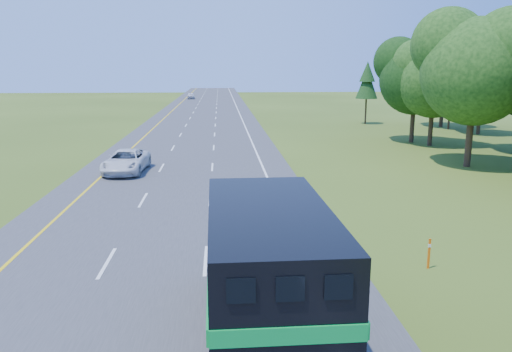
% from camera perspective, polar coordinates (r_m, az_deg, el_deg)
% --- Properties ---
extents(road, '(15.00, 260.00, 0.04)m').
position_cam_1_polar(road, '(48.35, -6.99, 3.76)').
color(road, '#38383A').
rests_on(road, ground).
extents(lane_markings, '(11.15, 260.00, 0.01)m').
position_cam_1_polar(lane_markings, '(48.35, -7.00, 3.79)').
color(lane_markings, yellow).
rests_on(lane_markings, road).
extents(horse_truck, '(2.95, 8.97, 3.95)m').
position_cam_1_polar(horse_truck, '(12.77, 1.10, -10.72)').
color(horse_truck, black).
rests_on(horse_truck, road).
extents(white_suv, '(2.84, 5.66, 1.54)m').
position_cam_1_polar(white_suv, '(35.56, -14.61, 1.65)').
color(white_suv, silver).
rests_on(white_suv, road).
extents(far_car, '(1.96, 4.21, 1.39)m').
position_cam_1_polar(far_car, '(116.84, -7.46, 9.08)').
color(far_car, silver).
rests_on(far_car, road).
extents(delineator, '(0.09, 0.05, 1.13)m').
position_cam_1_polar(delineator, '(19.24, 19.17, -8.27)').
color(delineator, '#F85D0D').
rests_on(delineator, ground).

